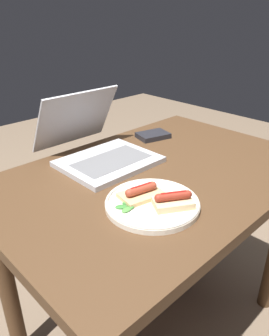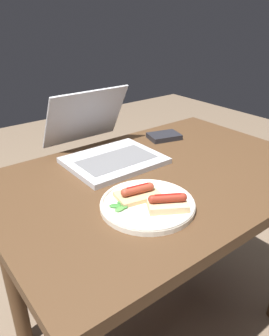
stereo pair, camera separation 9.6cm
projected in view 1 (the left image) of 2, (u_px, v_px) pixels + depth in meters
The scene contains 8 objects.
ground_plane at pixel (152, 325), 1.39m from camera, with size 6.00×6.00×0.00m, color #75604C.
desk at pixel (156, 201), 1.12m from camera, with size 1.07×0.72×0.73m.
laptop at pixel (99, 148), 1.14m from camera, with size 0.31×0.37×0.23m.
plate at pixel (152, 203), 0.88m from camera, with size 0.25×0.25×0.02m.
sausage_toast_left at pixel (141, 193), 0.89m from camera, with size 0.13×0.10×0.04m.
sausage_toast_middle at pixel (173, 200), 0.85m from camera, with size 0.12×0.11×0.04m.
salad_pile at pixel (127, 206), 0.85m from camera, with size 0.06×0.05×0.01m.
external_drive at pixel (153, 135), 1.35m from camera, with size 0.14×0.12×0.02m.
Camera 1 is at (-0.72, -0.63, 1.21)m, focal length 35.00 mm.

